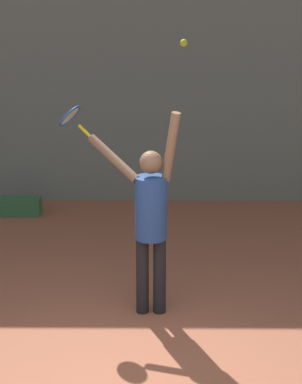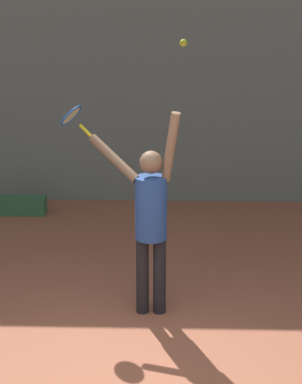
{
  "view_description": "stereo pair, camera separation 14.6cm",
  "coord_description": "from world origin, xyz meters",
  "views": [
    {
      "loc": [
        0.3,
        -5.01,
        3.31
      ],
      "look_at": [
        0.25,
        1.5,
        1.3
      ],
      "focal_mm": 65.0,
      "sensor_mm": 36.0,
      "label": 1
    },
    {
      "loc": [
        0.44,
        -5.01,
        3.31
      ],
      "look_at": [
        0.25,
        1.5,
        1.3
      ],
      "focal_mm": 65.0,
      "sensor_mm": 36.0,
      "label": 2
    }
  ],
  "objects": [
    {
      "name": "back_wall",
      "position": [
        0.0,
        5.31,
        2.5
      ],
      "size": [
        18.0,
        0.1,
        5.0
      ],
      "color": "slate",
      "rests_on": "ground_plane"
    },
    {
      "name": "tennis_player",
      "position": [
        0.24,
        1.51,
        1.06
      ],
      "size": [
        0.96,
        0.59,
        2.11
      ],
      "color": "black",
      "rests_on": "ground_plane"
    },
    {
      "name": "tennis_racket",
      "position": [
        -0.57,
        1.96,
        1.95
      ],
      "size": [
        0.38,
        0.34,
        0.34
      ],
      "color": "yellow"
    },
    {
      "name": "tennis_ball",
      "position": [
        0.55,
        1.37,
        2.75
      ],
      "size": [
        0.07,
        0.07,
        0.07
      ],
      "color": "#CCDB2D"
    },
    {
      "name": "equipment_bag",
      "position": [
        -1.77,
        4.58,
        0.13
      ],
      "size": [
        0.76,
        0.27,
        0.25
      ],
      "color": "#33663F",
      "rests_on": "ground_plane"
    }
  ]
}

